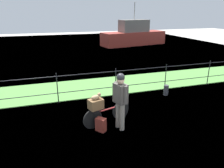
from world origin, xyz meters
name	(u,v)px	position (x,y,z in m)	size (l,w,h in m)	color
ground_plane	(140,124)	(0.00, 0.00, 0.00)	(60.00, 60.00, 0.00)	#B2ADA3
grass_strip	(107,86)	(0.00, 3.62, 0.01)	(27.00, 2.40, 0.03)	#569342
harbor_water	(78,53)	(0.00, 11.92, 0.00)	(30.00, 30.00, 0.00)	slate
iron_fence	(116,80)	(0.00, 2.32, 0.68)	(18.04, 0.04, 1.16)	black
bicycle_main	(107,114)	(-0.96, 0.34, 0.32)	(1.57, 0.51, 0.60)	black
wooden_crate	(96,104)	(-1.32, 0.23, 0.75)	(0.40, 0.29, 0.29)	brown
terrier_dog	(96,97)	(-1.29, 0.24, 0.97)	(0.32, 0.21, 0.18)	tan
cyclist_person	(120,97)	(-0.67, -0.05, 1.00)	(0.36, 0.52, 1.68)	gray
backpack_on_paving	(101,125)	(-1.24, -0.02, 0.20)	(0.28, 0.18, 0.40)	maroon
mooring_bollard	(166,90)	(2.00, 1.82, 0.21)	(0.20, 0.20, 0.42)	#38383D
moored_boat_near	(134,36)	(6.12, 14.71, 0.91)	(6.86, 3.07, 4.05)	#9E3328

